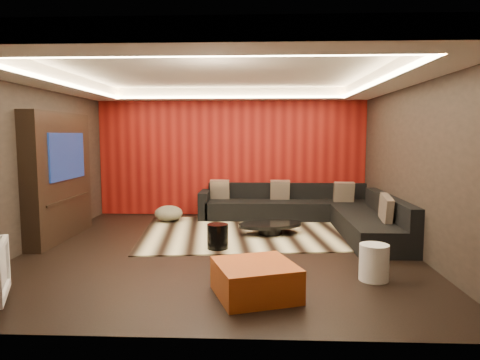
{
  "coord_description": "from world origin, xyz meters",
  "views": [
    {
      "loc": [
        0.61,
        -6.64,
        1.81
      ],
      "look_at": [
        0.3,
        0.6,
        1.05
      ],
      "focal_mm": 32.0,
      "sensor_mm": 36.0,
      "label": 1
    }
  ],
  "objects_px": {
    "coffee_table": "(270,228)",
    "white_side_table": "(374,262)",
    "orange_ottoman": "(255,280)",
    "sectional_sofa": "(314,213)",
    "drum_stool": "(218,236)"
  },
  "relations": [
    {
      "from": "coffee_table",
      "to": "white_side_table",
      "type": "xyz_separation_m",
      "value": [
        1.23,
        -2.4,
        0.11
      ]
    },
    {
      "from": "coffee_table",
      "to": "orange_ottoman",
      "type": "bearing_deg",
      "value": -94.78
    },
    {
      "from": "coffee_table",
      "to": "sectional_sofa",
      "type": "bearing_deg",
      "value": 42.76
    },
    {
      "from": "orange_ottoman",
      "to": "drum_stool",
      "type": "bearing_deg",
      "value": 107.57
    },
    {
      "from": "coffee_table",
      "to": "orange_ottoman",
      "type": "distance_m",
      "value": 3.0
    },
    {
      "from": "coffee_table",
      "to": "orange_ottoman",
      "type": "relative_size",
      "value": 1.39
    },
    {
      "from": "coffee_table",
      "to": "orange_ottoman",
      "type": "xyz_separation_m",
      "value": [
        -0.25,
        -2.99,
        0.07
      ]
    },
    {
      "from": "sectional_sofa",
      "to": "white_side_table",
      "type": "bearing_deg",
      "value": -84.2
    },
    {
      "from": "white_side_table",
      "to": "orange_ottoman",
      "type": "bearing_deg",
      "value": -158.21
    },
    {
      "from": "orange_ottoman",
      "to": "white_side_table",
      "type": "bearing_deg",
      "value": 21.79
    },
    {
      "from": "white_side_table",
      "to": "drum_stool",
      "type": "bearing_deg",
      "value": 147.38
    },
    {
      "from": "white_side_table",
      "to": "orange_ottoman",
      "type": "relative_size",
      "value": 0.54
    },
    {
      "from": "white_side_table",
      "to": "sectional_sofa",
      "type": "height_order",
      "value": "sectional_sofa"
    },
    {
      "from": "orange_ottoman",
      "to": "coffee_table",
      "type": "bearing_deg",
      "value": 85.22
    },
    {
      "from": "coffee_table",
      "to": "sectional_sofa",
      "type": "xyz_separation_m",
      "value": [
        0.9,
        0.83,
        0.14
      ]
    }
  ]
}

